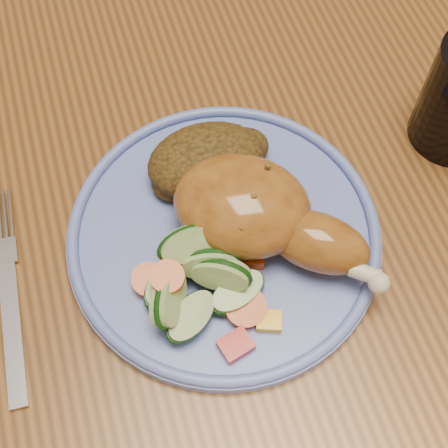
% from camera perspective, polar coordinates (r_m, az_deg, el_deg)
% --- Properties ---
extents(ground, '(4.00, 4.00, 0.00)m').
position_cam_1_polar(ground, '(1.28, 3.81, -12.92)').
color(ground, '#4E301A').
rests_on(ground, ground).
extents(dining_table, '(0.90, 1.40, 0.75)m').
position_cam_1_polar(dining_table, '(0.67, 7.16, 2.57)').
color(dining_table, brown).
rests_on(dining_table, ground).
extents(plate, '(0.27, 0.27, 0.01)m').
position_cam_1_polar(plate, '(0.54, -0.00, -1.06)').
color(plate, '#5B6DBF').
rests_on(plate, dining_table).
extents(plate_rim, '(0.27, 0.27, 0.01)m').
position_cam_1_polar(plate_rim, '(0.53, -0.00, -0.51)').
color(plate_rim, '#5B6DBF').
rests_on(plate_rim, plate).
extents(chicken_leg, '(0.17, 0.17, 0.06)m').
position_cam_1_polar(chicken_leg, '(0.51, 3.31, 0.90)').
color(chicken_leg, '#995C20').
rests_on(chicken_leg, plate).
extents(rice_pilaf, '(0.11, 0.08, 0.05)m').
position_cam_1_polar(rice_pilaf, '(0.55, -1.43, 5.81)').
color(rice_pilaf, '#4E3613').
rests_on(rice_pilaf, plate).
extents(vegetable_pile, '(0.12, 0.12, 0.06)m').
position_cam_1_polar(vegetable_pile, '(0.49, -2.30, -5.47)').
color(vegetable_pile, '#A50A05').
rests_on(vegetable_pile, plate).
extents(fork, '(0.03, 0.17, 0.00)m').
position_cam_1_polar(fork, '(0.55, -19.02, -6.45)').
color(fork, silver).
rests_on(fork, dining_table).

